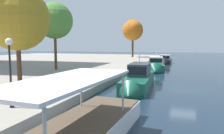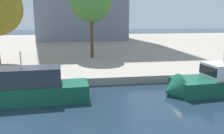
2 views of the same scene
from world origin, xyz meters
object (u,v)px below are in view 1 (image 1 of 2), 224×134
(tree_0, at_px, (133,30))
(tree_1, at_px, (53,21))
(motor_yacht_3, at_px, (156,67))
(motor_yacht_4, at_px, (165,62))
(lamp_post, at_px, (10,63))
(motor_yacht_2, at_px, (138,82))
(tree_3, at_px, (15,16))

(tree_0, distance_m, tree_1, 37.04)
(motor_yacht_3, distance_m, tree_1, 18.63)
(motor_yacht_4, height_order, lamp_post, lamp_post)
(motor_yacht_2, bearing_deg, lamp_post, -27.93)
(motor_yacht_2, xyz_separation_m, tree_3, (-4.63, 11.42, 6.62))
(lamp_post, bearing_deg, tree_1, 26.02)
(tree_3, bearing_deg, lamp_post, -140.23)
(tree_1, bearing_deg, motor_yacht_4, -30.82)
(tree_1, distance_m, tree_3, 11.63)
(motor_yacht_4, xyz_separation_m, tree_1, (-24.72, 14.75, 7.65))
(motor_yacht_3, relative_size, motor_yacht_4, 1.14)
(lamp_post, bearing_deg, tree_0, 5.03)
(lamp_post, distance_m, tree_0, 55.63)
(motor_yacht_2, distance_m, motor_yacht_3, 15.64)
(motor_yacht_2, relative_size, tree_0, 0.96)
(motor_yacht_2, xyz_separation_m, tree_1, (6.57, 14.43, 7.43))
(motor_yacht_2, distance_m, motor_yacht_4, 31.28)
(motor_yacht_3, bearing_deg, lamp_post, -16.64)
(motor_yacht_2, bearing_deg, motor_yacht_4, 176.53)
(motor_yacht_4, bearing_deg, motor_yacht_3, -1.07)
(lamp_post, relative_size, tree_3, 0.44)
(motor_yacht_3, bearing_deg, tree_3, -34.70)
(motor_yacht_4, distance_m, tree_1, 29.78)
(motor_yacht_2, relative_size, tree_3, 1.14)
(motor_yacht_2, xyz_separation_m, motor_yacht_4, (31.28, -0.31, -0.22))
(motor_yacht_4, relative_size, tree_0, 0.69)
(tree_0, bearing_deg, motor_yacht_3, -159.52)
(motor_yacht_2, height_order, tree_1, tree_1)
(tree_3, bearing_deg, motor_yacht_2, -67.91)
(motor_yacht_2, xyz_separation_m, tree_0, (43.37, 10.34, 8.40))
(motor_yacht_2, distance_m, lamp_post, 13.27)
(motor_yacht_2, height_order, lamp_post, lamp_post)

